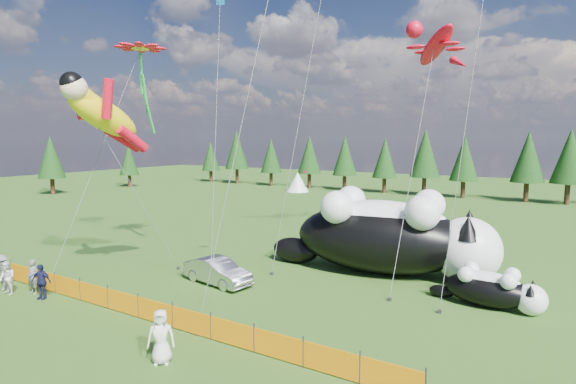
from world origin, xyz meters
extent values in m
plane|color=#103509|center=(0.00, 0.00, 0.00)|extent=(160.00, 160.00, 0.00)
cylinder|color=#262626|center=(-11.00, -3.00, 0.55)|extent=(0.06, 0.06, 1.10)
cylinder|color=#262626|center=(-9.00, -3.00, 0.55)|extent=(0.06, 0.06, 1.10)
cylinder|color=#262626|center=(-7.00, -3.00, 0.55)|extent=(0.06, 0.06, 1.10)
cylinder|color=#262626|center=(-5.00, -3.00, 0.55)|extent=(0.06, 0.06, 1.10)
cylinder|color=#262626|center=(-3.00, -3.00, 0.55)|extent=(0.06, 0.06, 1.10)
cylinder|color=#262626|center=(-1.00, -3.00, 0.55)|extent=(0.06, 0.06, 1.10)
cylinder|color=#262626|center=(1.00, -3.00, 0.55)|extent=(0.06, 0.06, 1.10)
cylinder|color=#262626|center=(3.00, -3.00, 0.55)|extent=(0.06, 0.06, 1.10)
cylinder|color=#262626|center=(5.00, -3.00, 0.55)|extent=(0.06, 0.06, 1.10)
cylinder|color=#262626|center=(7.00, -3.00, 0.55)|extent=(0.06, 0.06, 1.10)
cylinder|color=#262626|center=(9.00, -3.00, 0.55)|extent=(0.06, 0.06, 1.10)
cube|color=orange|center=(-10.00, -3.00, 0.50)|extent=(2.00, 0.04, 0.90)
cube|color=orange|center=(-8.00, -3.00, 0.50)|extent=(2.00, 0.04, 0.90)
cube|color=orange|center=(-6.00, -3.00, 0.50)|extent=(2.00, 0.04, 0.90)
cube|color=orange|center=(-4.00, -3.00, 0.50)|extent=(2.00, 0.04, 0.90)
cube|color=orange|center=(-2.00, -3.00, 0.50)|extent=(2.00, 0.04, 0.90)
cube|color=orange|center=(0.00, -3.00, 0.50)|extent=(2.00, 0.04, 0.90)
cube|color=orange|center=(2.00, -3.00, 0.50)|extent=(2.00, 0.04, 0.90)
cube|color=orange|center=(4.00, -3.00, 0.50)|extent=(2.00, 0.04, 0.90)
cube|color=orange|center=(6.00, -3.00, 0.50)|extent=(2.00, 0.04, 0.90)
cube|color=orange|center=(8.00, -3.00, 0.50)|extent=(2.00, 0.04, 0.90)
cube|color=orange|center=(10.00, -3.00, 0.50)|extent=(2.00, 0.04, 0.90)
ellipsoid|color=black|center=(5.49, 8.64, 1.96)|extent=(10.32, 5.84, 3.92)
ellipsoid|color=white|center=(5.49, 8.64, 2.94)|extent=(7.78, 4.22, 2.40)
sphere|color=white|center=(10.02, 9.25, 1.74)|extent=(3.49, 3.49, 3.49)
sphere|color=#CB4F70|center=(11.49, 9.44, 1.74)|extent=(0.49, 0.49, 0.49)
ellipsoid|color=black|center=(0.31, 7.94, 0.76)|extent=(3.23, 1.92, 1.52)
cone|color=black|center=(10.16, 8.21, 3.14)|extent=(1.22, 1.22, 1.22)
cone|color=black|center=(9.88, 10.28, 3.14)|extent=(1.22, 1.22, 1.22)
sphere|color=white|center=(7.67, 10.36, 3.81)|extent=(1.83, 1.83, 1.83)
sphere|color=white|center=(8.05, 7.55, 3.81)|extent=(1.83, 1.83, 1.83)
sphere|color=white|center=(3.14, 9.75, 3.81)|extent=(1.83, 1.83, 1.83)
sphere|color=white|center=(3.52, 6.95, 3.81)|extent=(1.83, 1.83, 1.83)
ellipsoid|color=black|center=(11.43, 6.15, 0.76)|extent=(3.88, 1.99, 1.51)
ellipsoid|color=white|center=(11.43, 6.15, 1.13)|extent=(2.93, 1.43, 0.92)
sphere|color=white|center=(13.19, 6.04, 0.67)|extent=(1.34, 1.34, 1.34)
sphere|color=#CB4F70|center=(13.76, 6.00, 0.67)|extent=(0.19, 0.19, 0.19)
ellipsoid|color=black|center=(9.42, 6.27, 0.29)|extent=(1.21, 0.66, 0.59)
cone|color=black|center=(13.17, 5.64, 1.21)|extent=(0.47, 0.47, 0.47)
cone|color=black|center=(13.22, 6.44, 1.21)|extent=(0.47, 0.47, 0.47)
sphere|color=white|center=(12.39, 6.64, 1.47)|extent=(0.70, 0.70, 0.70)
sphere|color=white|center=(12.32, 5.55, 1.47)|extent=(0.70, 0.70, 0.70)
sphere|color=white|center=(10.63, 6.75, 1.47)|extent=(0.70, 0.70, 0.70)
sphere|color=white|center=(10.56, 5.66, 1.47)|extent=(0.70, 0.70, 0.70)
imported|color=#BBBBC0|center=(-1.10, 2.27, 0.67)|extent=(4.24, 2.04, 1.34)
imported|color=slate|center=(-7.87, -3.60, 0.85)|extent=(0.67, 0.49, 1.71)
imported|color=silver|center=(-8.76, -4.35, 0.83)|extent=(0.82, 0.50, 1.66)
imported|color=#16183D|center=(-6.79, -3.80, 0.85)|extent=(1.11, 0.83, 1.69)
imported|color=slate|center=(-9.76, -4.06, 0.90)|extent=(1.26, 0.84, 1.79)
imported|color=silver|center=(2.74, -5.23, 0.94)|extent=(1.09, 1.04, 1.88)
cylinder|color=#595959|center=(-5.34, 1.27, 4.44)|extent=(0.03, 0.03, 9.39)
cube|color=#262626|center=(-4.73, 3.08, 0.08)|extent=(0.15, 0.15, 0.16)
cylinder|color=#595959|center=(7.12, 9.40, 6.75)|extent=(0.03, 0.03, 16.45)
cube|color=#262626|center=(7.45, 4.50, 0.08)|extent=(0.15, 0.15, 0.16)
cylinder|color=#595959|center=(-7.91, 0.39, 6.56)|extent=(0.03, 0.03, 14.38)
cube|color=#262626|center=(-7.90, -2.88, 0.08)|extent=(0.15, 0.15, 0.16)
cube|color=green|center=(-7.92, 3.66, 10.24)|extent=(0.22, 0.22, 4.79)
cylinder|color=#595959|center=(-2.72, 4.25, 8.06)|extent=(0.03, 0.03, 16.89)
cube|color=#262626|center=(-1.15, 1.76, 0.08)|extent=(0.15, 0.15, 0.16)
cylinder|color=#595959|center=(10.34, 7.45, 12.54)|extent=(0.03, 0.03, 25.67)
cube|color=#262626|center=(9.80, 4.16, 0.08)|extent=(0.15, 0.15, 0.16)
cylinder|color=#595959|center=(2.94, -1.15, 7.35)|extent=(0.03, 0.03, 14.90)
cube|color=#262626|center=(2.26, -2.94, 0.08)|extent=(0.15, 0.15, 0.16)
cylinder|color=#595959|center=(0.67, 7.83, 8.84)|extent=(0.03, 0.03, 18.29)
cube|color=#262626|center=(0.50, 5.00, 0.08)|extent=(0.15, 0.15, 0.16)
camera|label=1|loc=(13.87, -15.36, 7.58)|focal=28.00mm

